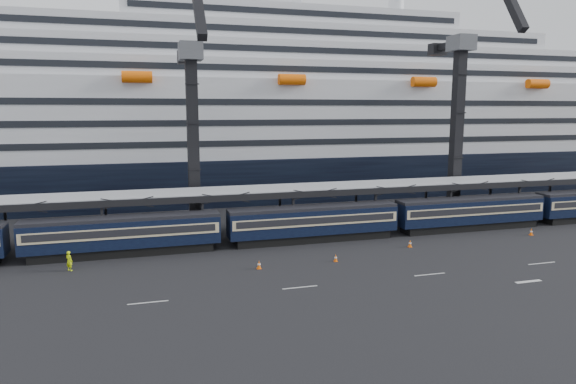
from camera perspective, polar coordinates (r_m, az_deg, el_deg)
name	(u,v)px	position (r m, az deg, el deg)	size (l,w,h in m)	color
ground	(426,260)	(51.71, 15.04, -7.32)	(260.00, 260.00, 0.00)	black
lane_markings	(535,269)	(52.45, 25.77, -7.68)	(111.00, 4.27, 0.02)	beige
train	(342,220)	(57.79, 6.03, -3.08)	(133.05, 3.00, 4.05)	black
canopy	(366,186)	(62.69, 8.63, 0.65)	(130.00, 6.25, 5.53)	#96989D
cruise_ship	(285,122)	(91.76, -0.34, 7.84)	(214.09, 28.84, 34.00)	black
crane_dark_near	(193,131)	(61.21, -10.50, 6.68)	(4.50, 17.75, 35.08)	#4C4F54
crane_dark_mid	(459,118)	(72.62, 18.49, 7.85)	(4.50, 18.24, 39.64)	#4C4F54
worker	(69,261)	(50.55, -23.14, -7.05)	(0.66, 0.44, 1.82)	#CFEE0C
traffic_cone_c	(259,265)	(47.33, -3.24, -8.05)	(0.39, 0.39, 0.79)	#FF6108
traffic_cone_d	(336,258)	(49.68, 5.33, -7.28)	(0.36, 0.36, 0.73)	#FF6108
traffic_cone_e	(410,243)	(55.99, 13.41, -5.58)	(0.40, 0.40, 0.80)	#FF6108
traffic_cone_f	(531,232)	(65.92, 25.41, -4.01)	(0.41, 0.41, 0.81)	#FF6108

